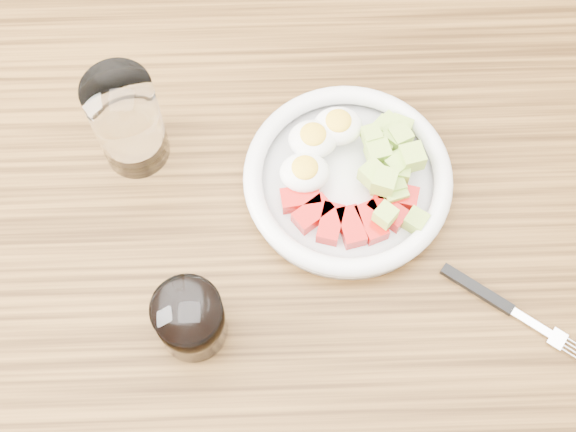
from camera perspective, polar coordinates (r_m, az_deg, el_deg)
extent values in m
plane|color=brown|center=(1.67, 0.36, -10.97)|extent=(4.00, 4.00, 0.00)
cube|color=brown|center=(0.95, 0.62, -1.71)|extent=(1.50, 0.90, 0.04)
cylinder|color=white|center=(0.95, 4.21, 2.29)|extent=(0.24, 0.24, 0.01)
torus|color=white|center=(0.93, 4.28, 2.76)|extent=(0.24, 0.24, 0.02)
cube|color=#B40F0B|center=(0.92, 0.88, 1.23)|extent=(0.05, 0.03, 0.02)
cube|color=#B40F0B|center=(0.91, 1.77, 0.15)|extent=(0.05, 0.05, 0.02)
cube|color=#B40F0B|center=(0.91, 3.05, -0.56)|extent=(0.04, 0.05, 0.02)
cube|color=#B40F0B|center=(0.91, 4.51, -0.78)|extent=(0.03, 0.05, 0.02)
cube|color=#B40F0B|center=(0.91, 5.93, -0.47)|extent=(0.04, 0.05, 0.02)
cube|color=#B40F0B|center=(0.92, 7.10, 0.30)|extent=(0.05, 0.05, 0.02)
cube|color=#B40F0B|center=(0.93, 7.83, 1.42)|extent=(0.05, 0.04, 0.02)
ellipsoid|color=white|center=(0.94, 1.78, 5.47)|extent=(0.06, 0.05, 0.03)
ellipsoid|color=yellow|center=(0.93, 1.80, 5.84)|extent=(0.03, 0.03, 0.01)
ellipsoid|color=white|center=(0.95, 3.57, 6.40)|extent=(0.06, 0.05, 0.03)
ellipsoid|color=yellow|center=(0.94, 3.61, 6.78)|extent=(0.03, 0.03, 0.01)
ellipsoid|color=white|center=(0.92, 1.20, 3.11)|extent=(0.06, 0.05, 0.03)
ellipsoid|color=yellow|center=(0.91, 1.21, 3.46)|extent=(0.03, 0.03, 0.01)
cube|color=#A7C34B|center=(0.92, 7.61, 2.18)|extent=(0.03, 0.03, 0.02)
cube|color=#A7C34B|center=(0.93, 7.74, 3.54)|extent=(0.03, 0.03, 0.02)
cube|color=#A7C34B|center=(0.92, 9.08, -0.37)|extent=(0.03, 0.03, 0.02)
cube|color=#A7C34B|center=(0.96, 7.15, 6.18)|extent=(0.04, 0.04, 0.03)
cube|color=#A7C34B|center=(0.95, 6.91, 5.19)|extent=(0.03, 0.03, 0.02)
cube|color=#A7C34B|center=(0.94, 6.41, 4.51)|extent=(0.03, 0.03, 0.03)
cube|color=#A7C34B|center=(0.90, 6.94, 0.07)|extent=(0.03, 0.03, 0.02)
cube|color=#A7C34B|center=(0.95, 7.99, 5.59)|extent=(0.03, 0.03, 0.02)
cube|color=#A7C34B|center=(0.92, 6.76, 2.38)|extent=(0.03, 0.03, 0.03)
cube|color=#A7C34B|center=(0.96, 6.75, 6.15)|extent=(0.03, 0.03, 0.02)
cube|color=#A7C34B|center=(0.93, 7.58, 1.63)|extent=(0.03, 0.03, 0.02)
cube|color=#A7C34B|center=(0.91, 6.86, 2.46)|extent=(0.03, 0.03, 0.03)
cube|color=#A7C34B|center=(0.92, 6.03, 2.98)|extent=(0.03, 0.03, 0.02)
cube|color=#A7C34B|center=(0.94, 5.96, 5.70)|extent=(0.03, 0.03, 0.02)
cube|color=#A7C34B|center=(0.93, 8.01, 3.17)|extent=(0.03, 0.03, 0.02)
cube|color=#A7C34B|center=(0.94, 7.48, 3.71)|extent=(0.03, 0.03, 0.02)
cube|color=#A7C34B|center=(0.95, 7.63, 5.55)|extent=(0.03, 0.03, 0.02)
cube|color=#A7C34B|center=(0.93, 8.80, 4.15)|extent=(0.03, 0.03, 0.03)
cube|color=#A7C34B|center=(0.96, 7.94, 6.08)|extent=(0.03, 0.03, 0.03)
cube|color=black|center=(0.93, 13.29, -5.08)|extent=(0.08, 0.06, 0.01)
cube|color=silver|center=(0.93, 17.02, -7.34)|extent=(0.05, 0.04, 0.00)
cube|color=silver|center=(0.93, 18.61, -8.29)|extent=(0.03, 0.03, 0.00)
cylinder|color=silver|center=(0.94, 19.71, -9.40)|extent=(0.03, 0.02, 0.00)
cylinder|color=white|center=(0.93, -11.35, 6.60)|extent=(0.08, 0.08, 0.14)
cylinder|color=white|center=(0.86, -6.97, -7.32)|extent=(0.07, 0.07, 0.08)
cylinder|color=black|center=(0.86, -6.95, -7.36)|extent=(0.07, 0.07, 0.07)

